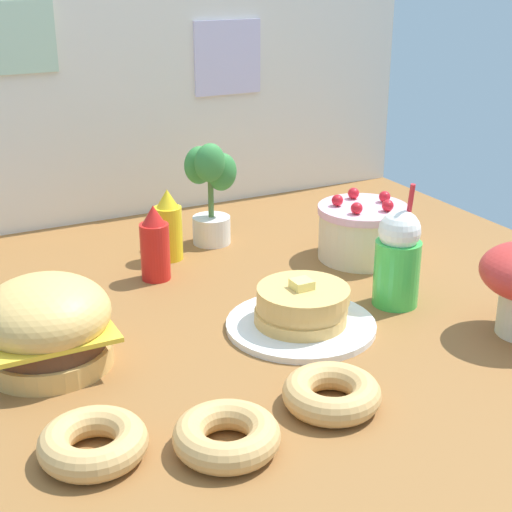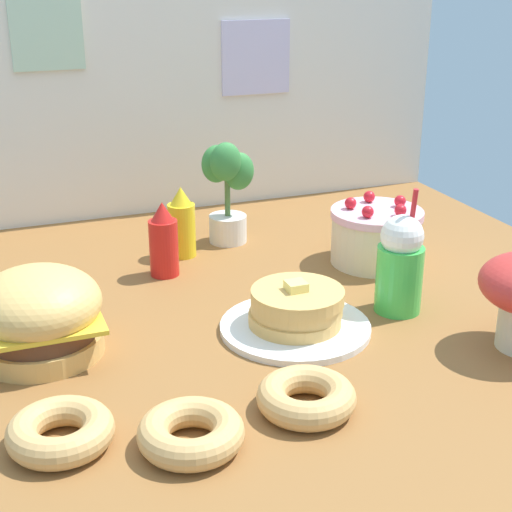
{
  "view_description": "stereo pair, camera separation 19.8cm",
  "coord_description": "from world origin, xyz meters",
  "px_view_note": "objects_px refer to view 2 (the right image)",
  "views": [
    {
      "loc": [
        -0.81,
        -1.51,
        0.87
      ],
      "look_at": [
        0.04,
        0.14,
        0.14
      ],
      "focal_mm": 53.92,
      "sensor_mm": 36.0,
      "label": 1
    },
    {
      "loc": [
        -0.62,
        -1.59,
        0.87
      ],
      "look_at": [
        0.04,
        0.14,
        0.14
      ],
      "focal_mm": 53.92,
      "sensor_mm": 36.0,
      "label": 2
    }
  ],
  "objects_px": {
    "donut_vanilla": "(306,396)",
    "layer_cake": "(376,236)",
    "donut_pink_glaze": "(60,431)",
    "potted_plant": "(227,188)",
    "mustard_bottle": "(182,224)",
    "cream_soda_cup": "(400,264)",
    "burger": "(39,315)",
    "donut_chocolate": "(191,432)",
    "ketchup_bottle": "(164,242)",
    "pancake_stack": "(296,313)"
  },
  "relations": [
    {
      "from": "burger",
      "to": "mustard_bottle",
      "type": "bearing_deg",
      "value": 45.39
    },
    {
      "from": "donut_vanilla",
      "to": "cream_soda_cup",
      "type": "bearing_deg",
      "value": 39.53
    },
    {
      "from": "burger",
      "to": "layer_cake",
      "type": "relative_size",
      "value": 1.06
    },
    {
      "from": "donut_pink_glaze",
      "to": "donut_chocolate",
      "type": "height_order",
      "value": "same"
    },
    {
      "from": "ketchup_bottle",
      "to": "pancake_stack",
      "type": "bearing_deg",
      "value": -65.19
    },
    {
      "from": "cream_soda_cup",
      "to": "donut_pink_glaze",
      "type": "relative_size",
      "value": 1.61
    },
    {
      "from": "burger",
      "to": "potted_plant",
      "type": "relative_size",
      "value": 0.87
    },
    {
      "from": "layer_cake",
      "to": "ketchup_bottle",
      "type": "relative_size",
      "value": 1.25
    },
    {
      "from": "layer_cake",
      "to": "cream_soda_cup",
      "type": "height_order",
      "value": "cream_soda_cup"
    },
    {
      "from": "potted_plant",
      "to": "burger",
      "type": "bearing_deg",
      "value": -139.7
    },
    {
      "from": "donut_pink_glaze",
      "to": "potted_plant",
      "type": "bearing_deg",
      "value": 54.83
    },
    {
      "from": "pancake_stack",
      "to": "potted_plant",
      "type": "relative_size",
      "value": 1.11
    },
    {
      "from": "donut_vanilla",
      "to": "burger",
      "type": "bearing_deg",
      "value": 137.17
    },
    {
      "from": "mustard_bottle",
      "to": "cream_soda_cup",
      "type": "bearing_deg",
      "value": -54.26
    },
    {
      "from": "ketchup_bottle",
      "to": "donut_chocolate",
      "type": "height_order",
      "value": "ketchup_bottle"
    },
    {
      "from": "donut_pink_glaze",
      "to": "layer_cake",
      "type": "bearing_deg",
      "value": 30.92
    },
    {
      "from": "layer_cake",
      "to": "donut_pink_glaze",
      "type": "distance_m",
      "value": 1.18
    },
    {
      "from": "burger",
      "to": "ketchup_bottle",
      "type": "relative_size",
      "value": 1.33
    },
    {
      "from": "cream_soda_cup",
      "to": "donut_chocolate",
      "type": "distance_m",
      "value": 0.78
    },
    {
      "from": "ketchup_bottle",
      "to": "donut_vanilla",
      "type": "height_order",
      "value": "ketchup_bottle"
    },
    {
      "from": "burger",
      "to": "donut_pink_glaze",
      "type": "relative_size",
      "value": 1.43
    },
    {
      "from": "ketchup_bottle",
      "to": "donut_pink_glaze",
      "type": "height_order",
      "value": "ketchup_bottle"
    },
    {
      "from": "layer_cake",
      "to": "donut_chocolate",
      "type": "bearing_deg",
      "value": -138.27
    },
    {
      "from": "donut_vanilla",
      "to": "pancake_stack",
      "type": "bearing_deg",
      "value": 69.55
    },
    {
      "from": "pancake_stack",
      "to": "donut_vanilla",
      "type": "xyz_separation_m",
      "value": [
        -0.13,
        -0.34,
        -0.01
      ]
    },
    {
      "from": "donut_pink_glaze",
      "to": "burger",
      "type": "bearing_deg",
      "value": 88.65
    },
    {
      "from": "ketchup_bottle",
      "to": "mustard_bottle",
      "type": "height_order",
      "value": "same"
    },
    {
      "from": "layer_cake",
      "to": "mustard_bottle",
      "type": "bearing_deg",
      "value": 153.6
    },
    {
      "from": "burger",
      "to": "cream_soda_cup",
      "type": "distance_m",
      "value": 0.9
    },
    {
      "from": "layer_cake",
      "to": "cream_soda_cup",
      "type": "bearing_deg",
      "value": -109.09
    },
    {
      "from": "donut_chocolate",
      "to": "layer_cake",
      "type": "bearing_deg",
      "value": 41.73
    },
    {
      "from": "burger",
      "to": "potted_plant",
      "type": "distance_m",
      "value": 0.85
    },
    {
      "from": "donut_chocolate",
      "to": "donut_vanilla",
      "type": "relative_size",
      "value": 1.0
    },
    {
      "from": "pancake_stack",
      "to": "mustard_bottle",
      "type": "height_order",
      "value": "mustard_bottle"
    },
    {
      "from": "layer_cake",
      "to": "ketchup_bottle",
      "type": "height_order",
      "value": "ketchup_bottle"
    },
    {
      "from": "ketchup_bottle",
      "to": "donut_vanilla",
      "type": "xyz_separation_m",
      "value": [
        0.09,
        -0.8,
        -0.07
      ]
    },
    {
      "from": "mustard_bottle",
      "to": "donut_vanilla",
      "type": "bearing_deg",
      "value": -90.19
    },
    {
      "from": "donut_chocolate",
      "to": "donut_vanilla",
      "type": "distance_m",
      "value": 0.26
    },
    {
      "from": "pancake_stack",
      "to": "potted_plant",
      "type": "bearing_deg",
      "value": 85.75
    },
    {
      "from": "burger",
      "to": "cream_soda_cup",
      "type": "bearing_deg",
      "value": -6.0
    },
    {
      "from": "cream_soda_cup",
      "to": "donut_pink_glaze",
      "type": "bearing_deg",
      "value": -162.23
    },
    {
      "from": "layer_cake",
      "to": "donut_chocolate",
      "type": "height_order",
      "value": "layer_cake"
    },
    {
      "from": "layer_cake",
      "to": "ketchup_bottle",
      "type": "distance_m",
      "value": 0.63
    },
    {
      "from": "cream_soda_cup",
      "to": "donut_vanilla",
      "type": "distance_m",
      "value": 0.55
    },
    {
      "from": "donut_vanilla",
      "to": "layer_cake",
      "type": "bearing_deg",
      "value": 51.42
    },
    {
      "from": "donut_pink_glaze",
      "to": "donut_vanilla",
      "type": "relative_size",
      "value": 1.0
    },
    {
      "from": "pancake_stack",
      "to": "potted_plant",
      "type": "height_order",
      "value": "potted_plant"
    },
    {
      "from": "layer_cake",
      "to": "cream_soda_cup",
      "type": "xyz_separation_m",
      "value": [
        -0.11,
        -0.32,
        0.04
      ]
    },
    {
      "from": "donut_pink_glaze",
      "to": "potted_plant",
      "type": "height_order",
      "value": "potted_plant"
    },
    {
      "from": "mustard_bottle",
      "to": "donut_chocolate",
      "type": "height_order",
      "value": "mustard_bottle"
    }
  ]
}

